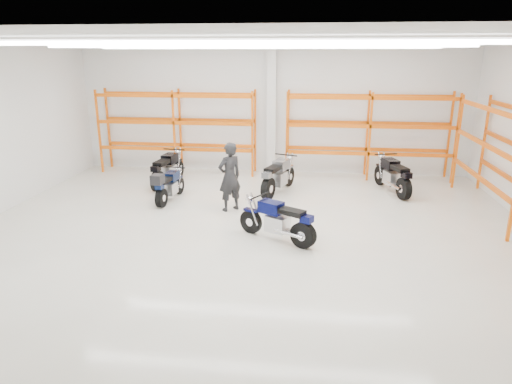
# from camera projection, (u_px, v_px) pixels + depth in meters

# --- Properties ---
(ground) EXTENTS (14.00, 14.00, 0.00)m
(ground) POSITION_uv_depth(u_px,v_px,m) (250.00, 230.00, 11.40)
(ground) COLOR beige
(ground) RESTS_ON ground
(room_shell) EXTENTS (14.02, 12.02, 4.51)m
(room_shell) POSITION_uv_depth(u_px,v_px,m) (250.00, 96.00, 10.46)
(room_shell) COLOR white
(room_shell) RESTS_ON ground
(motorcycle_main) EXTENTS (1.88, 1.16, 1.02)m
(motorcycle_main) POSITION_uv_depth(u_px,v_px,m) (280.00, 222.00, 10.57)
(motorcycle_main) COLOR black
(motorcycle_main) RESTS_ON ground
(motorcycle_back_a) EXTENTS (0.78, 2.28, 1.12)m
(motorcycle_back_a) POSITION_uv_depth(u_px,v_px,m) (167.00, 170.00, 15.04)
(motorcycle_back_a) COLOR black
(motorcycle_back_a) RESTS_ON ground
(motorcycle_back_b) EXTENTS (0.62, 1.96, 1.00)m
(motorcycle_back_b) POSITION_uv_depth(u_px,v_px,m) (168.00, 186.00, 13.39)
(motorcycle_back_b) COLOR black
(motorcycle_back_b) RESTS_ON ground
(motorcycle_back_c) EXTENTS (1.05, 2.21, 1.13)m
(motorcycle_back_c) POSITION_uv_depth(u_px,v_px,m) (277.00, 177.00, 14.21)
(motorcycle_back_c) COLOR black
(motorcycle_back_c) RESTS_ON ground
(motorcycle_back_d) EXTENTS (0.96, 2.23, 1.13)m
(motorcycle_back_d) POSITION_uv_depth(u_px,v_px,m) (393.00, 177.00, 14.27)
(motorcycle_back_d) COLOR black
(motorcycle_back_d) RESTS_ON ground
(standing_man) EXTENTS (0.83, 0.81, 1.92)m
(standing_man) POSITION_uv_depth(u_px,v_px,m) (230.00, 177.00, 12.55)
(standing_man) COLOR black
(standing_man) RESTS_ON ground
(structural_column) EXTENTS (0.32, 0.32, 4.50)m
(structural_column) POSITION_uv_depth(u_px,v_px,m) (272.00, 111.00, 16.26)
(structural_column) COLOR white
(structural_column) RESTS_ON ground
(pallet_racking_back_left) EXTENTS (5.67, 0.87, 3.00)m
(pallet_racking_back_left) POSITION_uv_depth(u_px,v_px,m) (177.00, 124.00, 16.47)
(pallet_racking_back_left) COLOR #FF551A
(pallet_racking_back_left) RESTS_ON ground
(pallet_racking_back_right) EXTENTS (5.67, 0.87, 3.00)m
(pallet_racking_back_right) POSITION_uv_depth(u_px,v_px,m) (369.00, 127.00, 15.69)
(pallet_racking_back_right) COLOR #FF551A
(pallet_racking_back_right) RESTS_ON ground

